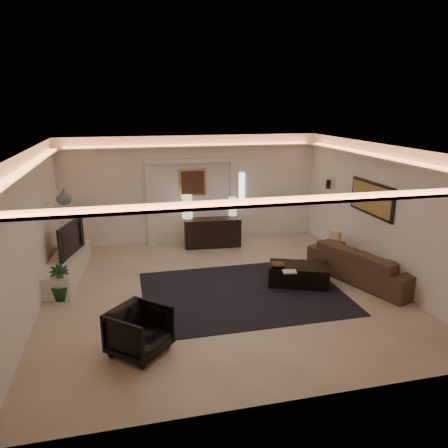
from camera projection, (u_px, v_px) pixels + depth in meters
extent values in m
plane|color=#C3B49D|center=(221.00, 291.00, 8.79)|extent=(7.00, 7.00, 0.00)
plane|color=white|center=(221.00, 148.00, 8.01)|extent=(7.00, 7.00, 0.00)
plane|color=white|center=(192.00, 189.00, 11.68)|extent=(7.00, 0.00, 7.00)
plane|color=white|center=(287.00, 299.00, 5.12)|extent=(7.00, 0.00, 7.00)
plane|color=white|center=(30.00, 235.00, 7.62)|extent=(0.00, 7.00, 7.00)
plane|color=white|center=(380.00, 213.00, 9.18)|extent=(0.00, 7.00, 7.00)
cube|color=silver|center=(221.00, 163.00, 8.08)|extent=(7.00, 7.00, 0.04)
cube|color=white|center=(240.00, 191.00, 11.99)|extent=(0.25, 0.03, 1.00)
cube|color=black|center=(243.00, 293.00, 8.69)|extent=(4.00, 3.00, 0.01)
cube|color=silver|center=(151.00, 205.00, 11.42)|extent=(0.22, 0.20, 2.20)
cube|color=silver|center=(234.00, 201.00, 11.93)|extent=(0.22, 0.20, 2.20)
cube|color=silver|center=(192.00, 161.00, 11.37)|extent=(2.52, 0.20, 0.12)
cube|color=tan|center=(192.00, 182.00, 11.59)|extent=(0.74, 0.04, 0.74)
cube|color=#4C2D1E|center=(193.00, 183.00, 11.57)|extent=(0.62, 0.02, 0.62)
cube|color=black|center=(372.00, 199.00, 9.38)|extent=(0.04, 1.64, 0.74)
cube|color=tan|center=(371.00, 199.00, 9.38)|extent=(0.02, 1.50, 0.62)
cylinder|color=black|center=(328.00, 184.00, 11.15)|extent=(0.12, 0.12, 0.22)
cube|color=silver|center=(45.00, 206.00, 8.89)|extent=(0.10, 0.55, 0.04)
cube|color=black|center=(213.00, 232.00, 11.42)|extent=(1.51, 0.57, 0.74)
cylinder|color=#F8EBC0|center=(187.00, 206.00, 11.31)|extent=(0.29, 0.29, 0.61)
cylinder|color=beige|center=(233.00, 204.00, 11.59)|extent=(0.28, 0.28, 0.50)
cube|color=silver|center=(67.00, 267.00, 9.44)|extent=(0.86, 2.54, 0.47)
imported|color=black|center=(66.00, 239.00, 9.49)|extent=(1.28, 0.52, 0.74)
cylinder|color=#392C1F|center=(71.00, 233.00, 10.49)|extent=(0.16, 0.16, 0.33)
imported|color=slate|center=(64.00, 197.00, 8.94)|extent=(0.41, 0.41, 0.33)
imported|color=#143617|center=(60.00, 283.00, 8.33)|extent=(0.49, 0.49, 0.69)
imported|color=#523420|center=(365.00, 264.00, 9.24)|extent=(2.72, 1.79, 0.74)
cube|color=#FFF0C9|center=(379.00, 264.00, 8.72)|extent=(0.54, 0.47, 0.05)
cube|color=#CEB781|center=(335.00, 237.00, 10.48)|extent=(0.17, 0.35, 0.34)
cube|color=black|center=(298.00, 275.00, 9.06)|extent=(1.40, 1.08, 0.46)
imported|color=#4A2819|center=(277.00, 266.00, 8.88)|extent=(0.36, 0.36, 0.07)
cube|color=beige|center=(289.00, 273.00, 8.61)|extent=(0.30, 0.24, 0.03)
imported|color=#382A23|center=(139.00, 331.00, 6.51)|extent=(1.13, 1.13, 0.74)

